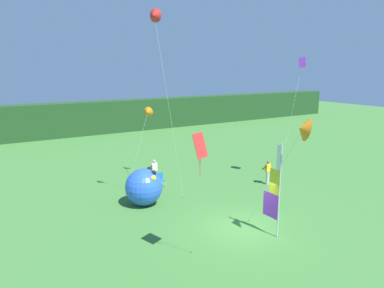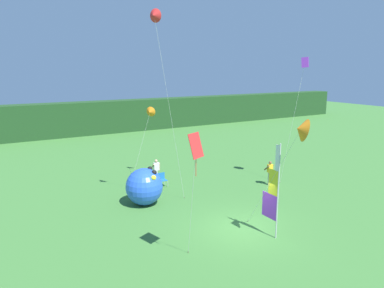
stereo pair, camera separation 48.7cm
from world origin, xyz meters
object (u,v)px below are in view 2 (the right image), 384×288
(kite_orange_delta_4, at_px, (150,112))
(kite_red_diamond_3, at_px, (196,150))
(folding_chair, at_px, (162,179))
(kite_red_delta_1, at_px, (155,17))
(banner_flag, at_px, (273,192))
(person_near_banner, at_px, (156,170))
(person_mid_field, at_px, (270,172))
(kite_purple_box_2, at_px, (305,63))
(inflatable_balloon, at_px, (144,187))
(kite_orange_delta_0, at_px, (301,130))

(kite_orange_delta_4, bearing_deg, kite_red_diamond_3, -105.79)
(folding_chair, distance_m, kite_red_diamond_3, 10.89)
(kite_red_delta_1, xyz_separation_m, kite_red_diamond_3, (-1.17, -5.94, -5.40))
(banner_flag, height_order, folding_chair, banner_flag)
(banner_flag, distance_m, person_near_banner, 10.12)
(person_near_banner, distance_m, kite_orange_delta_4, 4.04)
(kite_red_delta_1, distance_m, kite_red_diamond_3, 8.11)
(banner_flag, bearing_deg, person_near_banner, 97.53)
(folding_chair, bearing_deg, kite_orange_delta_4, 84.40)
(kite_red_delta_1, bearing_deg, folding_chair, 61.58)
(person_mid_field, bearing_deg, kite_purple_box_2, -25.65)
(kite_orange_delta_4, bearing_deg, person_mid_field, -42.85)
(inflatable_balloon, height_order, kite_red_delta_1, kite_red_delta_1)
(person_near_banner, relative_size, kite_purple_box_2, 0.19)
(kite_orange_delta_0, bearing_deg, inflatable_balloon, 113.56)
(person_mid_field, bearing_deg, kite_orange_delta_0, -125.48)
(kite_red_diamond_3, height_order, kite_orange_delta_4, kite_red_diamond_3)
(person_mid_field, bearing_deg, folding_chair, 151.70)
(person_near_banner, distance_m, kite_red_delta_1, 10.49)
(kite_orange_delta_0, bearing_deg, person_near_banner, 96.21)
(person_mid_field, bearing_deg, kite_red_delta_1, -178.52)
(banner_flag, height_order, inflatable_balloon, banner_flag)
(person_mid_field, height_order, kite_orange_delta_4, kite_orange_delta_4)
(person_near_banner, xyz_separation_m, kite_orange_delta_4, (0.22, 1.32, 3.81))
(banner_flag, height_order, person_mid_field, banner_flag)
(kite_red_delta_1, bearing_deg, kite_orange_delta_4, 69.65)
(inflatable_balloon, distance_m, kite_red_diamond_3, 8.05)
(kite_orange_delta_0, relative_size, kite_red_delta_1, 0.55)
(kite_red_diamond_3, bearing_deg, person_mid_field, 33.17)
(kite_red_diamond_3, bearing_deg, kite_orange_delta_0, -12.14)
(kite_orange_delta_0, relative_size, kite_purple_box_2, 0.69)
(folding_chair, height_order, kite_orange_delta_4, kite_orange_delta_4)
(kite_red_delta_1, bearing_deg, inflatable_balloon, 105.14)
(kite_orange_delta_4, bearing_deg, kite_purple_box_2, -39.64)
(person_mid_field, relative_size, kite_red_diamond_3, 0.31)
(folding_chair, height_order, kite_purple_box_2, kite_purple_box_2)
(person_near_banner, distance_m, person_mid_field, 7.64)
(person_near_banner, height_order, folding_chair, person_near_banner)
(banner_flag, relative_size, folding_chair, 5.00)
(inflatable_balloon, bearing_deg, kite_purple_box_2, -9.91)
(banner_flag, xyz_separation_m, folding_chair, (-1.32, 9.03, -1.62))
(inflatable_balloon, relative_size, kite_orange_delta_0, 0.37)
(banner_flag, relative_size, kite_red_diamond_3, 0.83)
(inflatable_balloon, bearing_deg, kite_orange_delta_0, -66.44)
(inflatable_balloon, bearing_deg, person_near_banner, 55.83)
(person_mid_field, xyz_separation_m, kite_red_diamond_3, (-9.42, -6.16, 3.84))
(kite_red_delta_1, relative_size, kite_red_diamond_3, 1.97)
(inflatable_balloon, relative_size, kite_red_diamond_3, 0.40)
(folding_chair, distance_m, kite_purple_box_2, 11.75)
(person_mid_field, bearing_deg, kite_orange_delta_4, 137.15)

